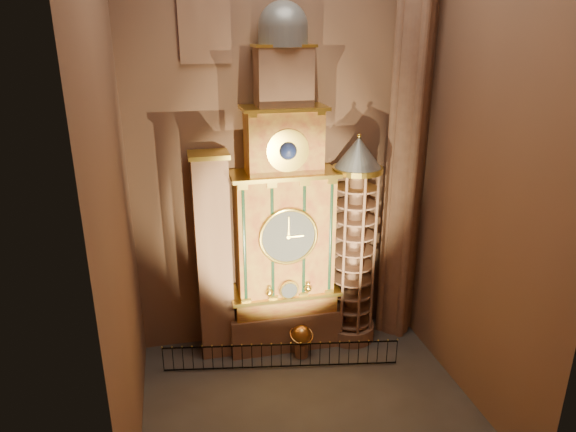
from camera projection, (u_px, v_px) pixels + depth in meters
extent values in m
plane|color=#383330|center=(309.00, 405.00, 22.16)|extent=(14.00, 14.00, 0.00)
plane|color=#886149|center=(279.00, 127.00, 23.91)|extent=(22.00, 0.00, 22.00)
plane|color=#886149|center=(109.00, 167.00, 16.94)|extent=(0.00, 22.00, 22.00)
plane|color=#886149|center=(487.00, 147.00, 19.89)|extent=(0.00, 22.00, 22.00)
cube|color=#8C634C|center=(284.00, 324.00, 26.40)|extent=(5.60, 2.20, 2.00)
cube|color=maroon|center=(284.00, 299.00, 25.89)|extent=(5.00, 2.00, 1.00)
cube|color=gold|center=(284.00, 289.00, 25.66)|extent=(5.40, 2.30, 0.18)
cube|color=maroon|center=(284.00, 234.00, 24.70)|extent=(4.60, 2.00, 6.00)
cylinder|color=black|center=(244.00, 245.00, 23.48)|extent=(0.32, 0.32, 5.60)
cylinder|color=black|center=(272.00, 243.00, 23.75)|extent=(0.32, 0.32, 5.60)
cylinder|color=black|center=(303.00, 240.00, 24.07)|extent=(0.32, 0.32, 5.60)
cylinder|color=black|center=(330.00, 237.00, 24.34)|extent=(0.32, 0.32, 5.60)
cube|color=gold|center=(284.00, 174.00, 23.61)|extent=(5.00, 2.25, 0.18)
cylinder|color=#2D3033|center=(288.00, 236.00, 23.67)|extent=(2.60, 0.12, 2.60)
torus|color=gold|center=(289.00, 237.00, 23.63)|extent=(2.80, 0.16, 2.80)
cylinder|color=gold|center=(289.00, 290.00, 24.45)|extent=(0.90, 0.10, 0.90)
sphere|color=gold|center=(269.00, 293.00, 24.32)|extent=(0.36, 0.36, 0.36)
sphere|color=gold|center=(308.00, 288.00, 24.72)|extent=(0.36, 0.36, 0.36)
cube|color=maroon|center=(283.00, 142.00, 23.17)|extent=(3.40, 1.80, 3.00)
sphere|color=#0B1A3A|center=(288.00, 151.00, 22.40)|extent=(0.80, 0.80, 0.80)
cube|color=gold|center=(284.00, 108.00, 22.59)|extent=(3.80, 2.00, 0.15)
cube|color=#8C634C|center=(283.00, 78.00, 22.21)|extent=(2.40, 1.60, 2.60)
sphere|color=slate|center=(283.00, 27.00, 21.50)|extent=(2.10, 2.10, 2.10)
cylinder|color=gold|center=(283.00, 4.00, 21.19)|extent=(0.14, 0.14, 0.80)
cube|color=#8C634C|center=(214.00, 260.00, 24.32)|extent=(1.60, 1.40, 10.00)
cube|color=gold|center=(217.00, 301.00, 24.62)|extent=(1.35, 0.10, 2.10)
cube|color=#432212|center=(217.00, 302.00, 24.57)|extent=(1.05, 0.04, 1.75)
cube|color=gold|center=(214.00, 252.00, 23.74)|extent=(1.35, 0.10, 2.10)
cube|color=#432212|center=(214.00, 252.00, 23.68)|extent=(1.05, 0.04, 1.75)
cube|color=gold|center=(211.00, 199.00, 22.85)|extent=(1.35, 0.10, 2.10)
cube|color=#432212|center=(211.00, 199.00, 22.79)|extent=(1.05, 0.04, 1.75)
cube|color=gold|center=(208.00, 155.00, 22.59)|extent=(1.80, 1.60, 0.20)
cylinder|color=#8C634C|center=(350.00, 329.00, 27.07)|extent=(2.50, 2.50, 0.80)
cylinder|color=#8C634C|center=(354.00, 251.00, 25.54)|extent=(0.70, 0.70, 8.20)
cylinder|color=gold|center=(357.00, 169.00, 24.10)|extent=(2.40, 2.40, 0.25)
cone|color=slate|center=(358.00, 153.00, 23.83)|extent=(2.30, 2.30, 1.50)
sphere|color=gold|center=(359.00, 136.00, 23.56)|extent=(0.20, 0.20, 0.20)
cylinder|color=#8C634C|center=(409.00, 126.00, 24.28)|extent=(1.60, 1.60, 22.00)
cylinder|color=#8C634C|center=(425.00, 125.00, 24.45)|extent=(0.44, 0.44, 22.00)
cylinder|color=#8C634C|center=(393.00, 127.00, 24.11)|extent=(0.44, 0.44, 22.00)
cylinder|color=#8C634C|center=(402.00, 123.00, 25.01)|extent=(0.44, 0.44, 22.00)
cylinder|color=#8C634C|center=(417.00, 129.00, 23.54)|extent=(0.44, 0.44, 22.00)
cylinder|color=#8C634C|center=(301.00, 349.00, 25.41)|extent=(0.64, 0.64, 0.75)
sphere|color=#BE7A35|center=(301.00, 335.00, 25.12)|extent=(0.96, 0.96, 0.96)
torus|color=#BE7A35|center=(301.00, 335.00, 25.12)|extent=(1.41, 1.36, 0.52)
cube|color=black|center=(281.00, 345.00, 24.14)|extent=(10.96, 1.93, 0.06)
cube|color=black|center=(281.00, 366.00, 24.55)|extent=(10.96, 1.93, 0.06)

